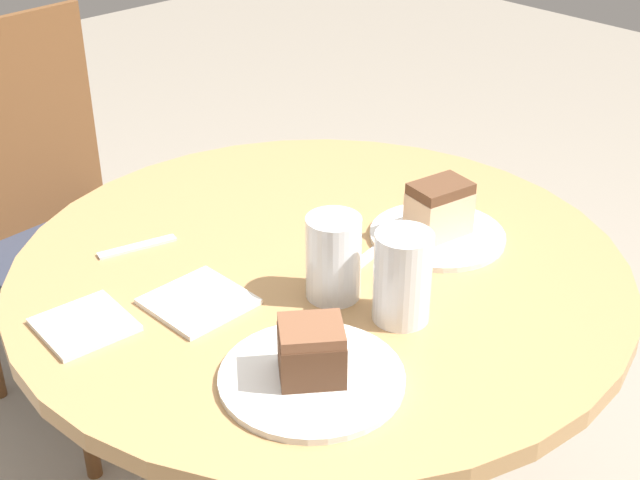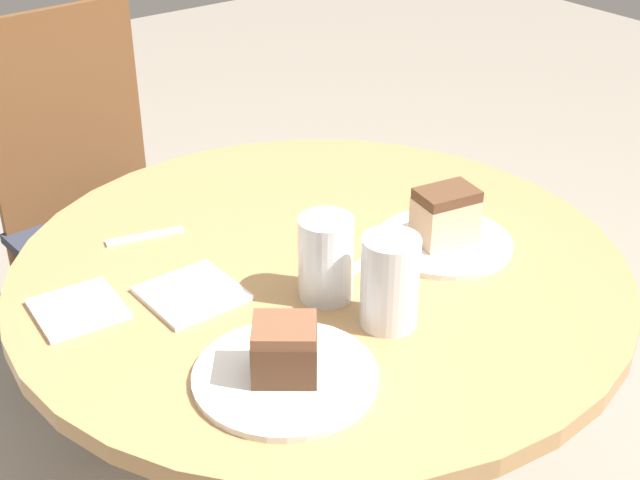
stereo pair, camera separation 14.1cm
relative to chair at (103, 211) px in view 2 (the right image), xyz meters
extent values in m
cylinder|color=tan|center=(0.00, -0.91, -0.10)|extent=(0.08, 0.08, 0.72)
cylinder|color=tan|center=(0.00, -0.91, 0.28)|extent=(0.99, 0.99, 0.03)
cylinder|color=brown|center=(-0.17, -0.31, -0.28)|extent=(0.04, 0.04, 0.41)
cylinder|color=brown|center=(0.21, -0.28, -0.28)|extent=(0.04, 0.04, 0.41)
cylinder|color=brown|center=(-0.20, 0.11, -0.28)|extent=(0.04, 0.04, 0.41)
cylinder|color=brown|center=(0.18, 0.14, -0.28)|extent=(0.04, 0.04, 0.41)
cube|color=#2D3342|center=(0.01, -0.08, -0.06)|extent=(0.46, 0.50, 0.03)
cube|color=brown|center=(-0.01, 0.14, 0.21)|extent=(0.40, 0.05, 0.53)
cylinder|color=silver|center=(0.19, -0.98, 0.30)|extent=(0.23, 0.23, 0.01)
cylinder|color=silver|center=(-0.22, -1.12, 0.30)|extent=(0.25, 0.25, 0.01)
cube|color=beige|center=(0.19, -0.98, 0.34)|extent=(0.11, 0.08, 0.07)
cube|color=brown|center=(0.19, -0.98, 0.39)|extent=(0.11, 0.08, 0.02)
cube|color=brown|center=(-0.22, -1.12, 0.34)|extent=(0.11, 0.11, 0.06)
cube|color=brown|center=(-0.22, -1.12, 0.37)|extent=(0.11, 0.11, 0.02)
cylinder|color=silver|center=(-0.06, -0.99, 0.35)|extent=(0.07, 0.07, 0.10)
cylinder|color=white|center=(-0.06, -0.99, 0.36)|extent=(0.08, 0.08, 0.13)
cylinder|color=silver|center=(-0.03, -1.10, 0.34)|extent=(0.07, 0.07, 0.09)
cylinder|color=white|center=(-0.03, -1.10, 0.36)|extent=(0.08, 0.08, 0.14)
cube|color=silver|center=(-0.22, -0.87, 0.30)|extent=(0.14, 0.14, 0.01)
cube|color=silver|center=(0.06, -0.95, 0.30)|extent=(0.18, 0.05, 0.00)
cube|color=silver|center=(-0.19, -0.67, 0.30)|extent=(0.13, 0.05, 0.00)
cube|color=silver|center=(-0.37, -0.81, 0.30)|extent=(0.13, 0.13, 0.01)
camera|label=1|loc=(-0.84, -1.80, 1.03)|focal=50.00mm
camera|label=2|loc=(-0.73, -1.89, 1.03)|focal=50.00mm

